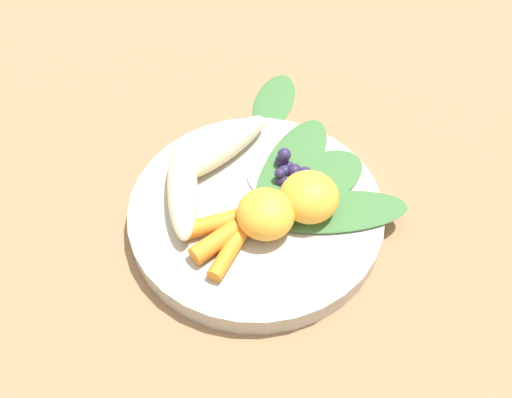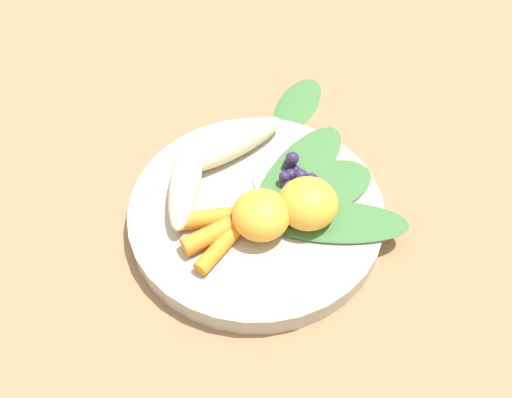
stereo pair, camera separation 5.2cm
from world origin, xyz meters
TOP-DOWN VIEW (x-y plane):
  - ground_plane at (0.00, 0.00)m, footprint 2.40×2.40m
  - bowl at (0.00, 0.00)m, footprint 0.24×0.24m
  - banana_peeled_left at (-0.00, 0.07)m, footprint 0.12×0.05m
  - banana_peeled_right at (0.06, 0.04)m, footprint 0.11×0.09m
  - orange_segment_near at (-0.00, -0.05)m, footprint 0.05×0.05m
  - orange_segment_far at (-0.02, -0.01)m, footprint 0.05×0.05m
  - carrot_front at (-0.03, 0.04)m, footprint 0.04×0.06m
  - carrot_mid_left at (-0.05, 0.03)m, footprint 0.05×0.05m
  - carrot_mid_right at (-0.06, 0.02)m, footprint 0.07×0.03m
  - blueberry_pile at (0.04, -0.03)m, footprint 0.06×0.04m
  - coconut_shred_patch at (0.04, -0.01)m, footprint 0.05×0.05m
  - kale_leaf_left at (0.00, -0.07)m, footprint 0.08×0.14m
  - kale_leaf_right at (0.03, -0.05)m, footprint 0.12×0.13m
  - kale_leaf_rear at (0.05, -0.03)m, footprint 0.15×0.09m
  - kale_leaf_stray at (0.17, -0.00)m, footprint 0.10×0.06m

SIDE VIEW (x-z plane):
  - ground_plane at x=0.00m, z-range 0.00..0.00m
  - kale_leaf_stray at x=0.17m, z-range 0.00..0.01m
  - bowl at x=0.00m, z-range 0.00..0.02m
  - coconut_shred_patch at x=0.04m, z-range 0.02..0.03m
  - kale_leaf_left at x=0.00m, z-range 0.02..0.03m
  - kale_leaf_right at x=0.03m, z-range 0.02..0.03m
  - kale_leaf_rear at x=0.05m, z-range 0.02..0.03m
  - carrot_mid_right at x=-0.06m, z-range 0.02..0.04m
  - carrot_front at x=-0.03m, z-range 0.02..0.04m
  - carrot_mid_left at x=-0.05m, z-range 0.02..0.04m
  - blueberry_pile at x=0.04m, z-range 0.02..0.04m
  - banana_peeled_left at x=0.00m, z-range 0.02..0.05m
  - banana_peeled_right at x=0.06m, z-range 0.02..0.05m
  - orange_segment_far at x=-0.02m, z-range 0.02..0.06m
  - orange_segment_near at x=0.00m, z-range 0.02..0.06m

